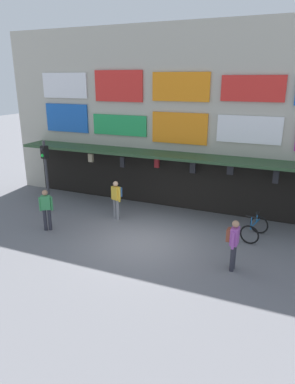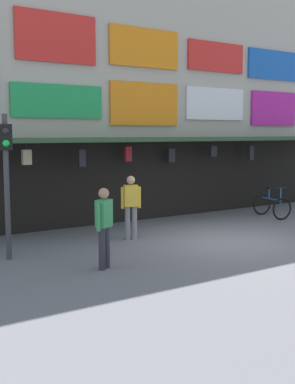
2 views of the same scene
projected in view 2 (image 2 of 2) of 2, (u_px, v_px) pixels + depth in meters
name	position (u px, v px, depth m)	size (l,w,h in m)	color
ground_plane	(229.00, 241.00, 12.77)	(80.00, 80.00, 0.00)	slate
shopfront	(134.00, 97.00, 16.07)	(18.00, 2.60, 8.00)	#B2AD9E
traffic_light_near	(6.00, 163.00, 10.70)	(0.32, 0.35, 3.20)	#38383D
bicycle_parked	(272.00, 206.00, 16.37)	(0.94, 1.28, 1.05)	black
pedestrian_in_green	(104.00, 224.00, 10.07)	(0.47, 0.37, 1.68)	#2D2D38
pedestrian_in_black	(131.00, 202.00, 12.92)	(0.50, 0.44, 1.68)	gray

